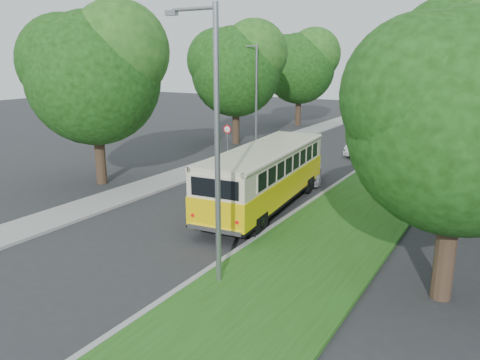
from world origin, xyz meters
The scene contains 13 objects.
ground centered at (0.00, 0.00, 0.00)m, with size 120.00×120.00×0.00m, color #2B2B2D.
curb centered at (3.60, 5.00, 0.07)m, with size 0.20×70.00×0.15m, color gray.
grass_verge centered at (5.95, 5.00, 0.07)m, with size 4.50×70.00×0.13m, color #275015.
sidewalk centered at (-4.80, 5.00, 0.06)m, with size 2.20×70.00×0.12m, color gray.
treeline centered at (3.15, 17.99, 5.93)m, with size 24.27×41.91×9.46m.
lamppost_near centered at (4.21, -2.50, 4.37)m, with size 1.71×0.16×8.00m.
lamppost_far centered at (-4.70, 16.00, 4.12)m, with size 1.71×0.16×7.50m.
warning_sign centered at (-4.50, 11.98, 1.71)m, with size 0.56×0.10×2.50m.
vintage_bus centered at (2.09, 4.65, 1.42)m, with size 2.47×9.59×2.85m, color yellow, non-canonical shape.
car_silver centered at (1.85, 10.15, 0.64)m, with size 1.52×3.77×1.29m, color #AEADB2.
car_white centered at (2.56, 18.79, 0.67)m, with size 1.43×4.09×1.35m, color silver.
car_blue centered at (2.79, 20.13, 0.64)m, with size 1.78×4.39×1.27m, color navy.
car_grey centered at (2.46, 27.28, 0.75)m, with size 2.50×5.41×1.50m, color #5C5D64.
Camera 1 is at (11.38, -13.20, 6.60)m, focal length 35.00 mm.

